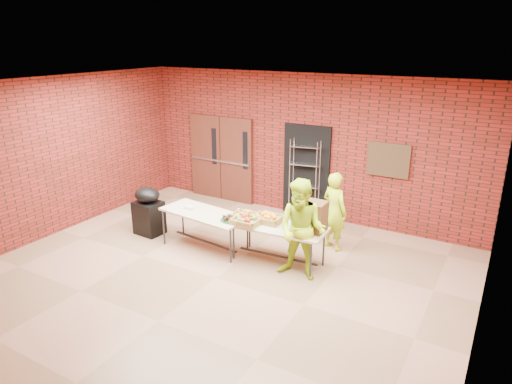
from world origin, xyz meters
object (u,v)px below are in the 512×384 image
at_px(table_right, 278,229).
at_px(volunteer_woman, 334,211).
at_px(table_left, 204,215).
at_px(covered_grill, 148,211).
at_px(volunteer_man, 302,230).
at_px(coffee_dispenser, 314,216).
at_px(wire_rack, 304,179).

xyz_separation_m(table_right, volunteer_woman, (0.65, 1.06, 0.12)).
height_order(table_left, table_right, table_left).
relative_size(covered_grill, volunteer_woman, 0.65).
bearing_deg(table_left, table_right, 12.46).
xyz_separation_m(volunteer_woman, volunteer_man, (-0.07, -1.34, 0.10)).
relative_size(table_right, coffee_dispenser, 3.32).
relative_size(table_right, volunteer_woman, 1.15).
distance_m(wire_rack, table_right, 2.33).
distance_m(table_left, coffee_dispenser, 2.17).
bearing_deg(volunteer_woman, table_left, 51.64).
bearing_deg(wire_rack, table_left, -123.54).
bearing_deg(coffee_dispenser, table_left, -172.59).
bearing_deg(covered_grill, coffee_dispenser, 9.42).
xyz_separation_m(table_left, table_right, (1.52, 0.15, -0.01)).
relative_size(table_left, volunteer_man, 1.06).
bearing_deg(wire_rack, table_right, -88.12).
height_order(table_left, volunteer_man, volunteer_man).
bearing_deg(table_left, coffee_dispenser, 14.07).
bearing_deg(table_right, volunteer_man, -28.73).
height_order(coffee_dispenser, covered_grill, coffee_dispenser).
relative_size(wire_rack, volunteer_man, 1.03).
distance_m(wire_rack, table_left, 2.62).
relative_size(table_left, coffee_dispenser, 3.46).
height_order(coffee_dispenser, volunteer_man, volunteer_man).
distance_m(covered_grill, volunteer_woman, 3.80).
bearing_deg(coffee_dispenser, wire_rack, 118.13).
bearing_deg(covered_grill, wire_rack, 49.93).
relative_size(coffee_dispenser, volunteer_man, 0.31).
distance_m(table_left, volunteer_woman, 2.49).
xyz_separation_m(table_left, volunteer_woman, (2.17, 1.21, 0.10)).
relative_size(table_left, volunteer_woman, 1.20).
height_order(wire_rack, volunteer_man, wire_rack).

